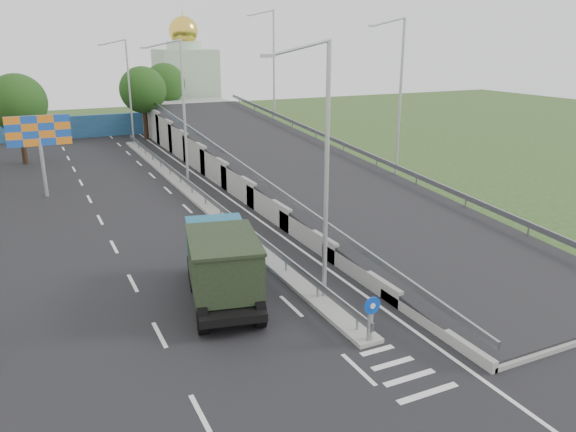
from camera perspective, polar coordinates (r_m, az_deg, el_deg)
ground at (r=18.92m, az=12.04°, el=-15.70°), size 160.00×160.00×0.00m
road_surface at (r=34.61m, az=-12.59°, el=-0.12°), size 26.00×90.00×0.04m
median at (r=39.01m, az=-9.70°, el=2.21°), size 1.00×44.00×0.20m
overpass_ramp at (r=41.21m, az=0.27°, el=5.64°), size 10.00×50.00×3.50m
median_guardrail at (r=38.84m, az=-9.75°, el=3.13°), size 0.09×44.00×0.71m
sign_bollard at (r=19.90m, az=8.40°, el=-10.25°), size 0.64×0.23×1.67m
lamp_post_near at (r=21.41m, az=3.52°, el=5.54°), size 2.74×0.18×10.08m
lamp_post_mid at (r=39.87m, az=-10.80°, el=10.85°), size 2.74×0.18×10.08m
lamp_post_far at (r=59.34m, az=-16.01°, el=12.59°), size 2.74×0.18×10.08m
blue_wall at (r=65.20m, az=-20.21°, el=8.50°), size 30.00×0.50×2.40m
church at (r=75.19m, az=-10.33°, el=13.50°), size 7.00×7.00×13.80m
billboard at (r=40.75m, az=-23.97°, el=7.49°), size 4.00×0.24×5.50m
tree_left_mid at (r=52.53m, az=-25.81°, el=10.30°), size 4.80×4.80×7.60m
tree_median_far at (r=61.69m, az=-14.54°, el=12.29°), size 4.80×4.80×7.60m
tree_ramp_far at (r=69.37m, az=-12.43°, el=12.96°), size 4.80×4.80×7.60m
dump_truck at (r=22.92m, az=-6.79°, el=-4.63°), size 3.81×7.11×2.98m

